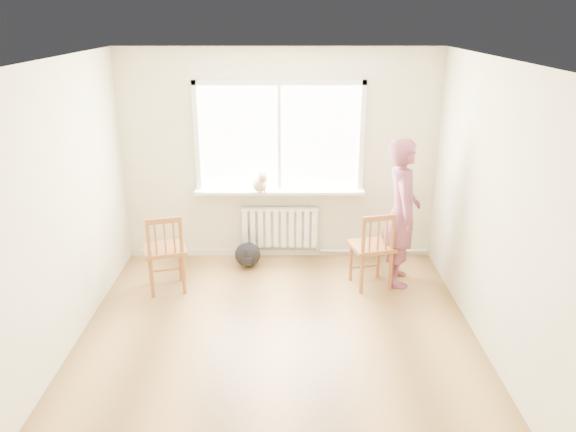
{
  "coord_description": "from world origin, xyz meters",
  "views": [
    {
      "loc": [
        0.09,
        -4.68,
        3.08
      ],
      "look_at": [
        0.11,
        1.2,
        0.94
      ],
      "focal_mm": 35.0,
      "sensor_mm": 36.0,
      "label": 1
    }
  ],
  "objects_px": {
    "person": "(402,213)",
    "backpack": "(248,255)",
    "cat": "(260,182)",
    "chair_left": "(165,253)",
    "chair_right": "(373,250)"
  },
  "relations": [
    {
      "from": "chair_right",
      "to": "cat",
      "type": "xyz_separation_m",
      "value": [
        -1.34,
        0.75,
        0.6
      ]
    },
    {
      "from": "chair_left",
      "to": "backpack",
      "type": "distance_m",
      "value": 1.16
    },
    {
      "from": "chair_right",
      "to": "person",
      "type": "relative_size",
      "value": 0.54
    },
    {
      "from": "chair_right",
      "to": "backpack",
      "type": "distance_m",
      "value": 1.64
    },
    {
      "from": "chair_left",
      "to": "chair_right",
      "type": "bearing_deg",
      "value": 165.69
    },
    {
      "from": "chair_right",
      "to": "backpack",
      "type": "height_order",
      "value": "chair_right"
    },
    {
      "from": "chair_right",
      "to": "person",
      "type": "bearing_deg",
      "value": -169.83
    },
    {
      "from": "person",
      "to": "cat",
      "type": "bearing_deg",
      "value": 73.6
    },
    {
      "from": "person",
      "to": "backpack",
      "type": "distance_m",
      "value": 2.02
    },
    {
      "from": "cat",
      "to": "backpack",
      "type": "bearing_deg",
      "value": -151.73
    },
    {
      "from": "chair_right",
      "to": "cat",
      "type": "distance_m",
      "value": 1.64
    },
    {
      "from": "cat",
      "to": "backpack",
      "type": "height_order",
      "value": "cat"
    },
    {
      "from": "person",
      "to": "backpack",
      "type": "bearing_deg",
      "value": 80.3
    },
    {
      "from": "backpack",
      "to": "chair_left",
      "type": "bearing_deg",
      "value": -143.54
    },
    {
      "from": "chair_left",
      "to": "backpack",
      "type": "xyz_separation_m",
      "value": [
        0.89,
        0.66,
        -0.32
      ]
    }
  ]
}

